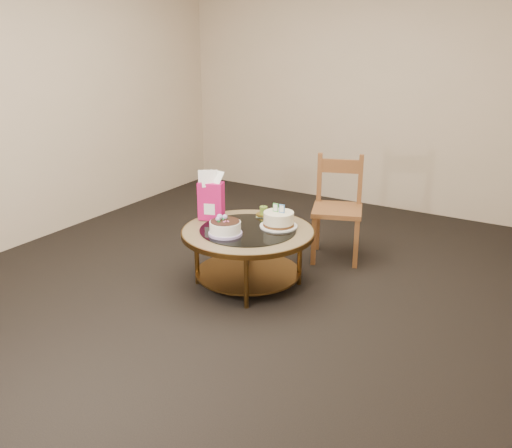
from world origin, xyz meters
The scene contains 8 objects.
ground centered at (0.00, 0.00, 0.00)m, with size 5.00×5.00×0.00m, color black.
room_walls centered at (0.00, 0.00, 1.54)m, with size 4.52×5.02×2.61m.
coffee_table centered at (0.00, 0.00, 0.38)m, with size 1.02×1.02×0.46m.
decorated_cake centered at (-0.08, -0.19, 0.51)m, with size 0.25×0.25×0.15m.
cream_cake centered at (0.17, 0.17, 0.52)m, with size 0.29×0.29×0.18m.
gift_bag centered at (-0.38, 0.05, 0.65)m, with size 0.22×0.19×0.39m.
pillar_candle centered at (-0.05, 0.33, 0.49)m, with size 0.13×0.13×0.09m.
dining_chair centered at (0.36, 0.87, 0.45)m, with size 0.53×0.53×0.89m.
Camera 1 is at (2.16, -3.46, 1.94)m, focal length 40.00 mm.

